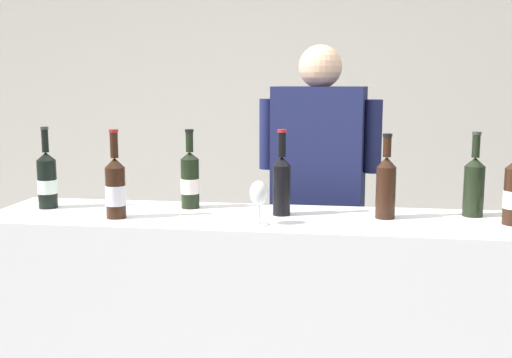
% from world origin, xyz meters
% --- Properties ---
extents(wall_back, '(8.00, 0.10, 2.80)m').
position_xyz_m(wall_back, '(0.00, 2.60, 1.40)').
color(wall_back, beige).
rests_on(wall_back, ground_plane).
extents(counter, '(2.33, 0.51, 0.98)m').
position_xyz_m(counter, '(0.00, 0.00, 0.49)').
color(counter, white).
rests_on(counter, ground_plane).
extents(wine_bottle_0, '(0.08, 0.08, 0.34)m').
position_xyz_m(wine_bottle_0, '(0.77, 0.13, 1.11)').
color(wine_bottle_0, black).
rests_on(wine_bottle_0, counter).
extents(wine_bottle_1, '(0.07, 0.07, 0.34)m').
position_xyz_m(wine_bottle_1, '(0.01, 0.04, 1.11)').
color(wine_bottle_1, black).
rests_on(wine_bottle_1, counter).
extents(wine_bottle_2, '(0.08, 0.08, 0.34)m').
position_xyz_m(wine_bottle_2, '(-0.98, 0.04, 1.10)').
color(wine_bottle_2, black).
rests_on(wine_bottle_2, counter).
extents(wine_bottle_4, '(0.08, 0.08, 0.33)m').
position_xyz_m(wine_bottle_4, '(-0.38, 0.13, 1.10)').
color(wine_bottle_4, black).
rests_on(wine_bottle_4, counter).
extents(wine_bottle_5, '(0.08, 0.08, 0.35)m').
position_xyz_m(wine_bottle_5, '(-0.62, -0.10, 1.10)').
color(wine_bottle_5, black).
rests_on(wine_bottle_5, counter).
extents(wine_bottle_6, '(0.08, 0.08, 0.33)m').
position_xyz_m(wine_bottle_6, '(0.42, 0.04, 1.11)').
color(wine_bottle_6, black).
rests_on(wine_bottle_6, counter).
extents(wine_glass, '(0.08, 0.08, 0.17)m').
position_xyz_m(wine_glass, '(-0.05, -0.14, 1.09)').
color(wine_glass, silver).
rests_on(wine_glass, counter).
extents(person_server, '(0.58, 0.29, 1.68)m').
position_xyz_m(person_server, '(0.14, 0.55, 0.82)').
color(person_server, black).
rests_on(person_server, ground_plane).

